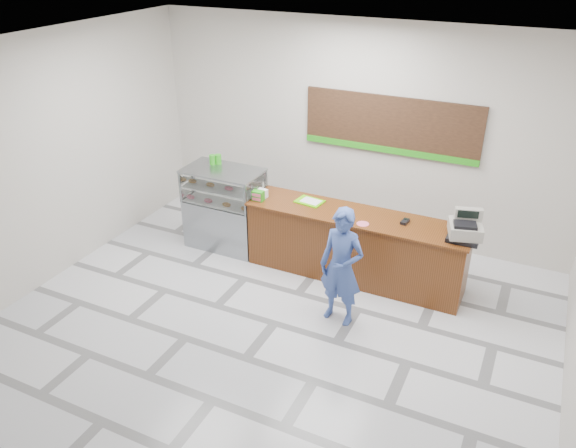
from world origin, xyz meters
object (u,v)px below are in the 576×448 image
at_px(sales_counter, 355,246).
at_px(display_case, 225,208).
at_px(cash_register, 465,229).
at_px(serving_tray, 310,201).
at_px(customer, 342,267).

bearing_deg(sales_counter, display_case, -180.00).
xyz_separation_m(display_case, cash_register, (3.72, -0.05, 0.50)).
relative_size(sales_counter, cash_register, 6.19).
relative_size(cash_register, serving_tray, 1.22).
height_order(serving_tray, customer, customer).
bearing_deg(display_case, serving_tray, 3.73).
bearing_deg(serving_tray, cash_register, 4.25).
relative_size(display_case, cash_register, 2.52).
relative_size(cash_register, customer, 0.32).
height_order(cash_register, customer, customer).
xyz_separation_m(display_case, serving_tray, (1.44, 0.09, 0.37)).
height_order(display_case, serving_tray, display_case).
bearing_deg(cash_register, customer, -157.90).
distance_m(display_case, customer, 2.64).
distance_m(sales_counter, serving_tray, 0.94).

